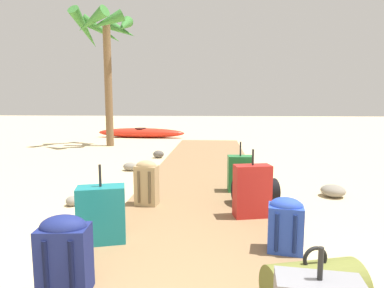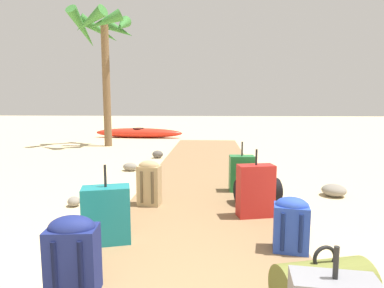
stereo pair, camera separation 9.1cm
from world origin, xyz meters
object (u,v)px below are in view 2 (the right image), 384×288
at_px(duffel_bag_olive, 323,286).
at_px(backpack_blue, 291,223).
at_px(suitcase_green, 242,173).
at_px(suitcase_teal, 107,215).
at_px(backpack_navy, 73,254).
at_px(palm_tree_far_left, 103,38).
at_px(duffel_bag_black, 258,191).
at_px(backpack_tan, 149,182).
at_px(kayak, 139,133).
at_px(suitcase_red, 256,191).

bearing_deg(duffel_bag_olive, backpack_blue, 89.79).
bearing_deg(suitcase_green, suitcase_teal, -127.72).
relative_size(backpack_navy, palm_tree_far_left, 0.13).
relative_size(suitcase_green, duffel_bag_black, 1.19).
bearing_deg(backpack_navy, suitcase_green, 62.42).
xyz_separation_m(backpack_navy, palm_tree_far_left, (-2.50, 8.19, 3.09)).
relative_size(backpack_blue, duffel_bag_black, 0.78).
relative_size(backpack_tan, backpack_navy, 1.04).
bearing_deg(kayak, duffel_bag_olive, -71.31).
relative_size(backpack_blue, suitcase_green, 0.66).
xyz_separation_m(suitcase_red, suitcase_green, (-0.06, 1.08, -0.04)).
xyz_separation_m(duffel_bag_black, backpack_tan, (-1.42, -0.18, 0.14)).
height_order(suitcase_teal, backpack_tan, suitcase_teal).
bearing_deg(suitcase_teal, palm_tree_far_left, 108.47).
relative_size(suitcase_green, palm_tree_far_left, 0.17).
bearing_deg(suitcase_green, backpack_blue, -82.71).
relative_size(duffel_bag_olive, backpack_navy, 1.17).
bearing_deg(suitcase_red, duffel_bag_black, 78.73).
height_order(duffel_bag_black, palm_tree_far_left, palm_tree_far_left).
distance_m(suitcase_red, duffel_bag_black, 0.54).
height_order(backpack_blue, duffel_bag_black, backpack_blue).
bearing_deg(duffel_bag_olive, backpack_tan, 126.55).
xyz_separation_m(backpack_blue, palm_tree_far_left, (-4.16, 7.44, 3.12)).
bearing_deg(suitcase_red, suitcase_teal, -152.14).
distance_m(backpack_blue, backpack_tan, 1.93).
height_order(suitcase_green, duffel_bag_black, suitcase_green).
bearing_deg(backpack_blue, duffel_bag_olive, -90.21).
bearing_deg(suitcase_teal, suitcase_green, 52.28).
bearing_deg(suitcase_red, backpack_blue, -77.41).
bearing_deg(backpack_blue, suitcase_teal, 177.56).
bearing_deg(palm_tree_far_left, kayak, 78.66).
distance_m(suitcase_red, kayak, 9.73).
xyz_separation_m(suitcase_green, palm_tree_far_left, (-3.91, 5.50, 3.11)).
height_order(duffel_bag_olive, backpack_navy, backpack_navy).
xyz_separation_m(duffel_bag_olive, backpack_tan, (-1.51, 2.03, 0.14)).
bearing_deg(suitcase_green, duffel_bag_black, -74.46).
distance_m(backpack_navy, kayak, 10.90).
distance_m(backpack_blue, suitcase_green, 1.96).
xyz_separation_m(suitcase_teal, duffel_bag_black, (1.60, 1.31, -0.11)).
bearing_deg(backpack_tan, duffel_bag_black, 7.15).
distance_m(backpack_blue, backpack_navy, 1.82).
relative_size(suitcase_red, suitcase_green, 1.06).
bearing_deg(suitcase_teal, kayak, 101.20).
relative_size(backpack_navy, kayak, 0.15).
distance_m(backpack_navy, palm_tree_far_left, 9.11).
bearing_deg(duffel_bag_olive, backpack_navy, 177.21).
bearing_deg(suitcase_green, backpack_navy, -117.58).
xyz_separation_m(suitcase_green, duffel_bag_black, (0.16, -0.56, -0.11)).
relative_size(suitcase_red, kayak, 0.22).
xyz_separation_m(duffel_bag_olive, kayak, (-3.65, 10.79, -0.05)).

